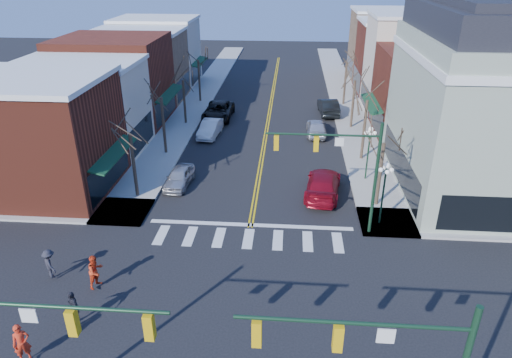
% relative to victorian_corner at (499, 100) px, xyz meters
% --- Properties ---
extents(ground, '(160.00, 160.00, 0.00)m').
position_rel_victorian_corner_xyz_m(ground, '(-16.50, -14.50, -6.66)').
color(ground, black).
rests_on(ground, ground).
extents(sidewalk_left, '(3.50, 70.00, 0.15)m').
position_rel_victorian_corner_xyz_m(sidewalk_left, '(-25.25, 5.50, -6.58)').
color(sidewalk_left, '#9E9B93').
rests_on(sidewalk_left, ground).
extents(sidewalk_right, '(3.50, 70.00, 0.15)m').
position_rel_victorian_corner_xyz_m(sidewalk_right, '(-7.75, 5.50, -6.58)').
color(sidewalk_right, '#9E9B93').
rests_on(sidewalk_right, ground).
extents(bldg_left_brick_a, '(10.00, 8.50, 8.00)m').
position_rel_victorian_corner_xyz_m(bldg_left_brick_a, '(-32.00, -2.75, -2.66)').
color(bldg_left_brick_a, maroon).
rests_on(bldg_left_brick_a, ground).
extents(bldg_left_stucco_a, '(10.00, 7.00, 7.50)m').
position_rel_victorian_corner_xyz_m(bldg_left_stucco_a, '(-32.00, 5.00, -2.91)').
color(bldg_left_stucco_a, beige).
rests_on(bldg_left_stucco_a, ground).
extents(bldg_left_brick_b, '(10.00, 9.00, 8.50)m').
position_rel_victorian_corner_xyz_m(bldg_left_brick_b, '(-32.00, 13.00, -2.41)').
color(bldg_left_brick_b, maroon).
rests_on(bldg_left_brick_b, ground).
extents(bldg_left_tan, '(10.00, 7.50, 7.80)m').
position_rel_victorian_corner_xyz_m(bldg_left_tan, '(-32.00, 21.25, -2.76)').
color(bldg_left_tan, '#9C7856').
rests_on(bldg_left_tan, ground).
extents(bldg_left_stucco_b, '(10.00, 8.00, 8.20)m').
position_rel_victorian_corner_xyz_m(bldg_left_stucco_b, '(-32.00, 29.00, -2.56)').
color(bldg_left_stucco_b, beige).
rests_on(bldg_left_stucco_b, ground).
extents(bldg_right_brick_a, '(10.00, 8.50, 8.00)m').
position_rel_victorian_corner_xyz_m(bldg_right_brick_a, '(-1.00, 11.25, -2.66)').
color(bldg_right_brick_a, maroon).
rests_on(bldg_right_brick_a, ground).
extents(bldg_right_stucco, '(10.00, 7.00, 10.00)m').
position_rel_victorian_corner_xyz_m(bldg_right_stucco, '(-1.00, 19.00, -1.66)').
color(bldg_right_stucco, beige).
rests_on(bldg_right_stucco, ground).
extents(bldg_right_brick_b, '(10.00, 8.00, 8.50)m').
position_rel_victorian_corner_xyz_m(bldg_right_brick_b, '(-1.00, 26.50, -2.41)').
color(bldg_right_brick_b, maroon).
rests_on(bldg_right_brick_b, ground).
extents(bldg_right_tan, '(10.00, 8.00, 9.00)m').
position_rel_victorian_corner_xyz_m(bldg_right_tan, '(-1.00, 34.50, -2.16)').
color(bldg_right_tan, '#9C7856').
rests_on(bldg_right_tan, ground).
extents(victorian_corner, '(12.25, 14.25, 13.30)m').
position_rel_victorian_corner_xyz_m(victorian_corner, '(0.00, 0.00, 0.00)').
color(victorian_corner, '#97A38D').
rests_on(victorian_corner, ground).
extents(traffic_mast_near_left, '(6.60, 0.28, 7.20)m').
position_rel_victorian_corner_xyz_m(traffic_mast_near_left, '(-22.05, -21.90, -1.95)').
color(traffic_mast_near_left, '#14331E').
rests_on(traffic_mast_near_left, ground).
extents(traffic_mast_far_right, '(6.60, 0.28, 7.20)m').
position_rel_victorian_corner_xyz_m(traffic_mast_far_right, '(-10.95, -7.10, -1.95)').
color(traffic_mast_far_right, '#14331E').
rests_on(traffic_mast_far_right, ground).
extents(lamppost_corner, '(0.36, 0.36, 4.33)m').
position_rel_victorian_corner_xyz_m(lamppost_corner, '(-8.30, -6.00, -3.70)').
color(lamppost_corner, '#14331E').
rests_on(lamppost_corner, ground).
extents(lamppost_midblock, '(0.36, 0.36, 4.33)m').
position_rel_victorian_corner_xyz_m(lamppost_midblock, '(-8.30, 0.50, -3.70)').
color(lamppost_midblock, '#14331E').
rests_on(lamppost_midblock, ground).
extents(tree_left_a, '(0.24, 0.24, 4.76)m').
position_rel_victorian_corner_xyz_m(tree_left_a, '(-24.90, -3.50, -4.28)').
color(tree_left_a, '#382B21').
rests_on(tree_left_a, ground).
extents(tree_left_b, '(0.24, 0.24, 5.04)m').
position_rel_victorian_corner_xyz_m(tree_left_b, '(-24.90, 4.50, -4.14)').
color(tree_left_b, '#382B21').
rests_on(tree_left_b, ground).
extents(tree_left_c, '(0.24, 0.24, 4.55)m').
position_rel_victorian_corner_xyz_m(tree_left_c, '(-24.90, 12.50, -4.38)').
color(tree_left_c, '#382B21').
rests_on(tree_left_c, ground).
extents(tree_left_d, '(0.24, 0.24, 4.90)m').
position_rel_victorian_corner_xyz_m(tree_left_d, '(-24.90, 20.50, -4.21)').
color(tree_left_d, '#382B21').
rests_on(tree_left_d, ground).
extents(tree_right_a, '(0.24, 0.24, 4.62)m').
position_rel_victorian_corner_xyz_m(tree_right_a, '(-8.10, -3.50, -4.35)').
color(tree_right_a, '#382B21').
rests_on(tree_right_a, ground).
extents(tree_right_b, '(0.24, 0.24, 5.18)m').
position_rel_victorian_corner_xyz_m(tree_right_b, '(-8.10, 4.50, -4.07)').
color(tree_right_b, '#382B21').
rests_on(tree_right_b, ground).
extents(tree_right_c, '(0.24, 0.24, 4.83)m').
position_rel_victorian_corner_xyz_m(tree_right_c, '(-8.10, 12.50, -4.24)').
color(tree_right_c, '#382B21').
rests_on(tree_right_c, ground).
extents(tree_right_d, '(0.24, 0.24, 4.97)m').
position_rel_victorian_corner_xyz_m(tree_right_d, '(-8.10, 20.50, -4.17)').
color(tree_right_d, '#382B21').
rests_on(tree_right_d, ground).
extents(car_left_near, '(1.93, 4.16, 1.38)m').
position_rel_victorian_corner_xyz_m(car_left_near, '(-22.30, -1.46, -5.97)').
color(car_left_near, '#B4B3B8').
rests_on(car_left_near, ground).
extents(car_left_mid, '(1.96, 4.66, 1.50)m').
position_rel_victorian_corner_xyz_m(car_left_mid, '(-21.79, 9.19, -5.91)').
color(car_left_mid, silver).
rests_on(car_left_mid, ground).
extents(car_left_far, '(2.93, 6.17, 1.70)m').
position_rel_victorian_corner_xyz_m(car_left_far, '(-21.80, 14.39, -5.81)').
color(car_left_far, black).
rests_on(car_left_far, ground).
extents(car_right_near, '(3.07, 5.97, 1.66)m').
position_rel_victorian_corner_xyz_m(car_right_near, '(-11.70, -2.14, -5.83)').
color(car_right_near, maroon).
rests_on(car_right_near, ground).
extents(car_right_mid, '(1.85, 4.59, 1.56)m').
position_rel_victorian_corner_xyz_m(car_right_mid, '(-11.66, 10.27, -5.88)').
color(car_right_mid, silver).
rests_on(car_right_mid, ground).
extents(car_right_far, '(2.24, 5.35, 1.72)m').
position_rel_victorian_corner_xyz_m(car_right_far, '(-10.10, 16.89, -5.80)').
color(car_right_far, black).
rests_on(car_right_far, ground).
extents(pedestrian_red_a, '(0.81, 0.75, 1.85)m').
position_rel_victorian_corner_xyz_m(pedestrian_red_a, '(-24.95, -18.41, -5.58)').
color(pedestrian_red_a, red).
rests_on(pedestrian_red_a, sidewalk_left).
extents(pedestrian_red_b, '(0.99, 1.09, 1.83)m').
position_rel_victorian_corner_xyz_m(pedestrian_red_b, '(-23.80, -13.47, -5.59)').
color(pedestrian_red_b, red).
rests_on(pedestrian_red_b, sidewalk_left).
extents(pedestrian_dark_a, '(1.04, 0.98, 1.72)m').
position_rel_victorian_corner_xyz_m(pedestrian_dark_a, '(-23.81, -16.07, -5.65)').
color(pedestrian_dark_a, black).
rests_on(pedestrian_dark_a, sidewalk_left).
extents(pedestrian_dark_b, '(1.20, 1.19, 1.66)m').
position_rel_victorian_corner_xyz_m(pedestrian_dark_b, '(-26.50, -12.94, -5.68)').
color(pedestrian_dark_b, '#22212A').
rests_on(pedestrian_dark_b, sidewalk_left).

